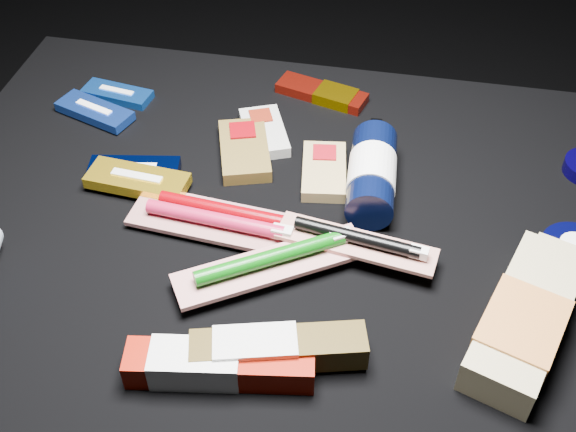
# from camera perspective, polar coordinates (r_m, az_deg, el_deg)

# --- Properties ---
(ground) EXTENTS (3.00, 3.00, 0.00)m
(ground) POSITION_cam_1_polar(r_m,az_deg,el_deg) (1.24, -0.79, -14.17)
(ground) COLOR black
(ground) RESTS_ON ground
(cloth_table) EXTENTS (0.98, 0.78, 0.40)m
(cloth_table) POSITION_cam_1_polar(r_m,az_deg,el_deg) (1.08, -0.90, -8.64)
(cloth_table) COLOR black
(cloth_table) RESTS_ON ground
(luna_bar_0) EXTENTS (0.11, 0.06, 0.01)m
(luna_bar_0) POSITION_cam_1_polar(r_m,az_deg,el_deg) (1.17, -13.34, 9.38)
(luna_bar_0) COLOR #144EB4
(luna_bar_0) RESTS_ON cloth_table
(luna_bar_1) EXTENTS (0.13, 0.08, 0.02)m
(luna_bar_1) POSITION_cam_1_polar(r_m,az_deg,el_deg) (1.14, -15.02, 8.00)
(luna_bar_1) COLOR #1B44B0
(luna_bar_1) RESTS_ON cloth_table
(luna_bar_2) EXTENTS (0.13, 0.07, 0.02)m
(luna_bar_2) POSITION_cam_1_polar(r_m,az_deg,el_deg) (1.01, -12.08, 3.57)
(luna_bar_2) COLOR black
(luna_bar_2) RESTS_ON cloth_table
(luna_bar_3) EXTENTS (0.14, 0.06, 0.02)m
(luna_bar_3) POSITION_cam_1_polar(r_m,az_deg,el_deg) (0.99, -11.80, 2.77)
(luna_bar_3) COLOR gold
(luna_bar_3) RESTS_ON cloth_table
(clif_bar_0) EXTENTS (0.10, 0.14, 0.02)m
(clif_bar_0) POSITION_cam_1_polar(r_m,az_deg,el_deg) (1.03, -3.48, 5.39)
(clif_bar_0) COLOR brown
(clif_bar_0) RESTS_ON cloth_table
(clif_bar_1) EXTENTS (0.09, 0.12, 0.02)m
(clif_bar_1) POSITION_cam_1_polar(r_m,az_deg,el_deg) (1.07, -1.94, 6.77)
(clif_bar_1) COLOR #B5B4AD
(clif_bar_1) RESTS_ON cloth_table
(clif_bar_2) EXTENTS (0.07, 0.12, 0.02)m
(clif_bar_2) POSITION_cam_1_polar(r_m,az_deg,el_deg) (1.00, 2.87, 3.73)
(clif_bar_2) COLOR #A58C54
(clif_bar_2) RESTS_ON cloth_table
(power_bar) EXTENTS (0.15, 0.08, 0.02)m
(power_bar) POSITION_cam_1_polar(r_m,az_deg,el_deg) (1.14, 3.04, 9.60)
(power_bar) COLOR maroon
(power_bar) RESTS_ON cloth_table
(lotion_bottle) EXTENTS (0.07, 0.20, 0.06)m
(lotion_bottle) POSITION_cam_1_polar(r_m,az_deg,el_deg) (0.96, 6.67, 3.37)
(lotion_bottle) COLOR black
(lotion_bottle) RESTS_ON cloth_table
(cream_tin_lower) EXTENTS (0.08, 0.08, 0.03)m
(cream_tin_lower) POSITION_cam_1_polar(r_m,az_deg,el_deg) (0.95, 21.63, -2.60)
(cream_tin_lower) COLOR black
(cream_tin_lower) RESTS_ON cloth_table
(bodywash_bottle) EXTENTS (0.15, 0.24, 0.05)m
(bodywash_bottle) POSITION_cam_1_polar(r_m,az_deg,el_deg) (0.84, 18.21, -7.89)
(bodywash_bottle) COLOR tan
(bodywash_bottle) RESTS_ON cloth_table
(toothbrush_pack_0) EXTENTS (0.24, 0.08, 0.03)m
(toothbrush_pack_0) POSITION_cam_1_polar(r_m,az_deg,el_deg) (0.93, -4.53, 0.03)
(toothbrush_pack_0) COLOR #B8B3AC
(toothbrush_pack_0) RESTS_ON cloth_table
(toothbrush_pack_1) EXTENTS (0.23, 0.07, 0.03)m
(toothbrush_pack_1) POSITION_cam_1_polar(r_m,az_deg,el_deg) (0.91, -5.57, -0.61)
(toothbrush_pack_1) COLOR #B4ACA9
(toothbrush_pack_1) RESTS_ON cloth_table
(toothbrush_pack_2) EXTENTS (0.23, 0.17, 0.03)m
(toothbrush_pack_2) POSITION_cam_1_polar(r_m,az_deg,el_deg) (0.86, -1.16, -3.57)
(toothbrush_pack_2) COLOR silver
(toothbrush_pack_2) RESTS_ON cloth_table
(toothbrush_pack_3) EXTENTS (0.20, 0.07, 0.02)m
(toothbrush_pack_3) POSITION_cam_1_polar(r_m,az_deg,el_deg) (0.87, 5.61, -2.00)
(toothbrush_pack_3) COLOR silver
(toothbrush_pack_3) RESTS_ON cloth_table
(toothpaste_carton_red) EXTENTS (0.20, 0.07, 0.04)m
(toothpaste_carton_red) POSITION_cam_1_polar(r_m,az_deg,el_deg) (0.78, -6.08, -11.61)
(toothpaste_carton_red) COLOR #8C0D00
(toothpaste_carton_red) RESTS_ON cloth_table
(toothpaste_carton_green) EXTENTS (0.19, 0.09, 0.04)m
(toothpaste_carton_green) POSITION_cam_1_polar(r_m,az_deg,el_deg) (0.78, -1.40, -10.51)
(toothpaste_carton_green) COLOR #3C2E0C
(toothpaste_carton_green) RESTS_ON cloth_table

